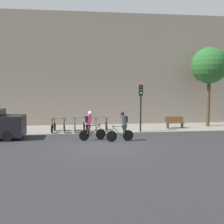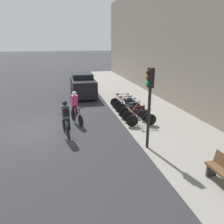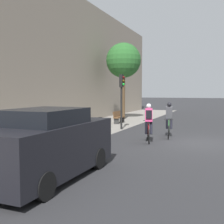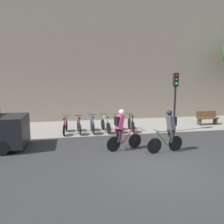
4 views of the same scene
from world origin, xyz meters
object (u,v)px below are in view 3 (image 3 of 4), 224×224
object	(u,v)px
traffic_light_pole	(122,91)
cyclist_pink	(149,122)
parked_car	(48,145)
bench	(119,117)
cyclist_grey	(169,118)
parked_bike_1	(65,135)
parked_bike_3	(82,130)
parked_bike_5	(95,127)
parked_bike_0	(56,137)
parked_bike_2	(74,132)
parked_bike_4	(89,129)

from	to	relation	value
traffic_light_pole	cyclist_pink	bearing A→B (deg)	-144.28
traffic_light_pole	parked_car	world-z (taller)	traffic_light_pole
traffic_light_pole	bench	bearing A→B (deg)	24.05
cyclist_grey	parked_bike_1	xyz separation A→B (m)	(-3.54, 3.90, -0.57)
parked_bike_3	parked_bike_5	distance (m)	1.50
cyclist_pink	parked_bike_5	xyz separation A→B (m)	(1.37, 3.34, -0.56)
cyclist_pink	parked_bike_3	size ratio (longest dim) A/B	1.04
traffic_light_pole	parked_car	bearing A→B (deg)	-170.69
parked_bike_3	parked_bike_0	bearing A→B (deg)	180.00
parked_bike_2	parked_bike_5	size ratio (longest dim) A/B	0.99
cyclist_pink	parked_bike_5	size ratio (longest dim) A/B	1.07
bench	cyclist_grey	bearing A→B (deg)	-136.60
bench	parked_car	xyz separation A→B (m)	(-12.91, -2.97, 0.44)
bench	parked_car	size ratio (longest dim) A/B	0.34
parked_car	traffic_light_pole	bearing A→B (deg)	9.31
traffic_light_pole	parked_bike_5	bearing A→B (deg)	164.65
parked_bike_2	parked_car	bearing A→B (deg)	-156.63
cyclist_pink	parked_bike_2	world-z (taller)	cyclist_pink
parked_bike_0	parked_car	size ratio (longest dim) A/B	0.37
cyclist_pink	parked_bike_4	size ratio (longest dim) A/B	1.08
parked_bike_0	parked_bike_5	bearing A→B (deg)	0.00
parked_bike_5	traffic_light_pole	xyz separation A→B (m)	(2.37, -0.65, 1.93)
parked_bike_0	parked_car	distance (m)	4.42
cyclist_grey	parked_bike_2	bearing A→B (deg)	125.58
bench	parked_car	distance (m)	13.26
parked_bike_2	parked_bike_5	distance (m)	2.26
cyclist_pink	parked_car	world-z (taller)	parked_car
parked_bike_2	bench	size ratio (longest dim) A/B	1.13
traffic_light_pole	parked_bike_1	bearing A→B (deg)	173.10
cyclist_grey	parked_bike_1	distance (m)	5.30
cyclist_pink	parked_bike_3	xyz separation A→B (m)	(-0.13, 3.34, -0.55)
parked_bike_0	traffic_light_pole	world-z (taller)	traffic_light_pole
parked_bike_5	bench	bearing A→B (deg)	7.36
parked_bike_5	bench	distance (m)	5.44
parked_bike_3	bench	bearing A→B (deg)	5.77
parked_bike_2	cyclist_pink	bearing A→B (deg)	-75.14
traffic_light_pole	bench	distance (m)	3.79
parked_bike_2	parked_bike_4	world-z (taller)	parked_bike_2
parked_bike_5	parked_bike_2	bearing A→B (deg)	179.97
parked_bike_0	parked_bike_3	world-z (taller)	parked_bike_3
parked_bike_4	traffic_light_pole	distance (m)	3.73
parked_bike_4	parked_bike_5	xyz separation A→B (m)	(0.75, 0.00, 0.00)
parked_bike_2	traffic_light_pole	size ratio (longest dim) A/B	0.49
parked_bike_1	parked_bike_4	world-z (taller)	parked_bike_4
parked_bike_1	parked_bike_4	size ratio (longest dim) A/B	0.98
parked_bike_2	bench	world-z (taller)	parked_bike_2
cyclist_grey	parked_bike_5	bearing A→B (deg)	97.75
parked_bike_5	parked_bike_0	bearing A→B (deg)	-180.00
parked_bike_4	bench	size ratio (longest dim) A/B	1.13
parked_bike_5	bench	size ratio (longest dim) A/B	1.14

